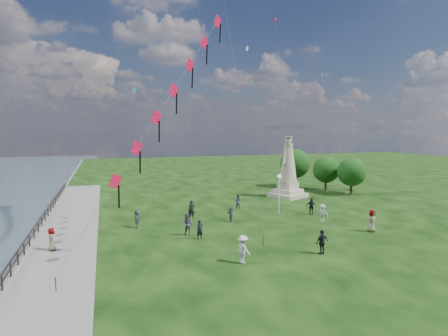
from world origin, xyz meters
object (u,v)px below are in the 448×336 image
object	(u,v)px
person_1	(188,225)
person_8	(322,213)
person_11	(231,214)
person_3	(322,242)
person_5	(137,219)
person_10	(52,240)
person_0	(200,230)
person_9	(311,206)
statue	(288,175)
person_7	(238,202)
person_4	(372,221)
lamppost	(279,186)
person_2	(243,249)
person_6	(192,210)

from	to	relation	value
person_1	person_8	xyz separation A→B (m)	(13.22, 0.67, -0.11)
person_11	person_3	bearing A→B (deg)	13.85
person_5	person_10	bearing A→B (deg)	131.68
person_0	person_9	world-z (taller)	person_9
statue	person_0	distance (m)	21.00
person_0	person_7	bearing A→B (deg)	43.18
person_8	person_1	bearing A→B (deg)	-139.31
person_4	person_9	size ratio (longest dim) A/B	1.11
person_8	person_10	bearing A→B (deg)	-138.36
lamppost	person_3	bearing A→B (deg)	-101.79
statue	person_8	size ratio (longest dim) A/B	4.61
lamppost	person_3	distance (m)	12.41
person_0	person_3	bearing A→B (deg)	-51.71
person_0	person_5	distance (m)	6.80
person_3	person_8	size ratio (longest dim) A/B	1.05
person_9	person_10	bearing A→B (deg)	-132.57
person_7	person_9	world-z (taller)	person_9
person_2	person_8	size ratio (longest dim) A/B	1.11
person_4	person_9	xyz separation A→B (m)	(-1.61, 7.20, -0.09)
statue	person_1	bearing A→B (deg)	-165.33
person_1	person_8	world-z (taller)	person_1
person_4	person_9	bearing A→B (deg)	90.90
statue	person_7	xyz separation A→B (m)	(-8.55, -4.62, -2.12)
person_7	person_11	distance (m)	5.72
person_6	person_7	xyz separation A→B (m)	(5.89, 3.05, -0.12)
person_4	person_7	xyz separation A→B (m)	(-7.89, 12.12, -0.14)
person_0	person_5	xyz separation A→B (m)	(-4.52, 5.08, 0.04)
person_3	person_4	xyz separation A→B (m)	(7.23, 3.65, 0.07)
person_9	person_6	bearing A→B (deg)	-151.74
person_2	person_9	distance (m)	15.81
person_3	person_5	size ratio (longest dim) A/B	1.07
lamppost	person_0	world-z (taller)	lamppost
person_4	person_6	xyz separation A→B (m)	(-13.77, 9.07, -0.02)
person_4	person_1	bearing A→B (deg)	154.70
lamppost	person_6	bearing A→B (deg)	175.21
person_3	person_9	distance (m)	12.22
person_6	person_10	size ratio (longest dim) A/B	1.13
person_6	person_10	world-z (taller)	person_6
person_0	person_8	distance (m)	12.65
person_8	person_9	world-z (taller)	person_9
person_1	person_5	world-z (taller)	person_1
person_5	person_6	distance (m)	5.55
person_1	person_3	size ratio (longest dim) A/B	1.08
person_5	person_0	bearing A→B (deg)	-133.25
person_3	person_5	bearing A→B (deg)	-53.21
person_1	person_11	distance (m)	5.91
statue	person_8	distance (m)	12.86
person_0	person_5	world-z (taller)	person_5
statue	person_4	xyz separation A→B (m)	(-0.67, -16.75, -1.98)
lamppost	person_11	bearing A→B (deg)	-167.02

